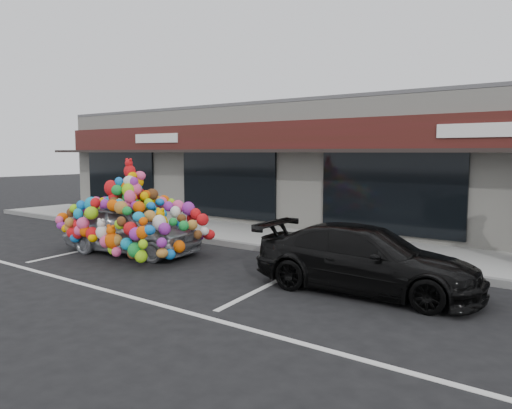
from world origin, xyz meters
The scene contains 9 objects.
ground centered at (0.00, 0.00, 0.00)m, with size 90.00×90.00×0.00m, color black.
shop_building centered at (0.00, 8.44, 2.16)m, with size 24.00×7.20×4.31m.
sidewalk centered at (0.00, 4.00, 0.07)m, with size 26.00×3.00×0.15m, color #9B9B96.
kerb centered at (0.00, 2.50, 0.07)m, with size 26.00×0.18×0.16m, color slate.
parking_stripe_left centered at (-3.20, 0.20, 0.00)m, with size 0.12×4.40×0.01m, color silver.
parking_stripe_mid centered at (2.80, 0.20, 0.00)m, with size 0.12×4.40×0.01m, color silver.
lane_line centered at (2.00, -2.30, 0.00)m, with size 14.00×0.12×0.01m, color silver.
toy_car centered at (-1.78, 0.25, 0.79)m, with size 2.73×4.24×2.32m.
black_sedan centered at (4.55, 0.62, 0.62)m, with size 4.25×1.73×1.23m, color black.
Camera 1 is at (8.46, -7.92, 2.61)m, focal length 35.00 mm.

